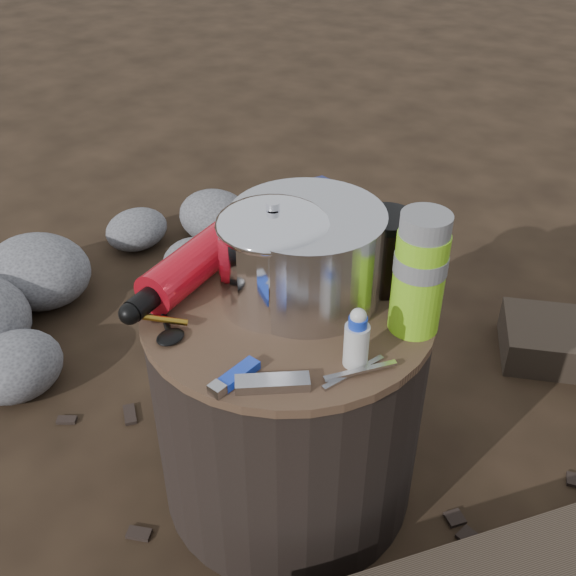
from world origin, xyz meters
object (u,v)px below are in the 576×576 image
Objects in this scene: camping_pot at (274,257)px; fuel_bottle at (195,263)px; travel_mug at (385,252)px; thermos at (419,274)px; stump at (288,401)px.

camping_pot is 0.58× the size of fuel_bottle.
thermos is at bearing -34.37° from travel_mug.
fuel_bottle is 2.24× the size of travel_mug.
camping_pot reaches higher than stump.
camping_pot is 0.88× the size of thermos.
fuel_bottle is at bearing -165.71° from stump.
travel_mug is (0.12, 0.15, -0.02)m from camping_pot.
camping_pot is at bearing -128.29° from travel_mug.
camping_pot is at bearing 6.28° from fuel_bottle.
camping_pot is at bearing -159.21° from thermos.
travel_mug is (-0.10, 0.07, -0.03)m from thermos.
camping_pot is at bearing -162.11° from stump.
thermos reaches higher than travel_mug.
stump is 0.31m from fuel_bottle.
fuel_bottle reaches higher than stump.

